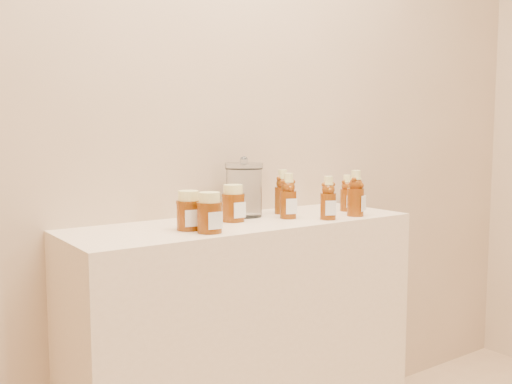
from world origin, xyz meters
TOP-DOWN VIEW (x-y plane):
  - wall_back at (0.00, 1.75)m, footprint 3.50×0.02m
  - display_table at (0.00, 1.55)m, footprint 1.20×0.40m
  - bear_bottle_back_left at (0.16, 1.52)m, footprint 0.07×0.07m
  - bear_bottle_back_mid at (0.22, 1.62)m, footprint 0.06×0.06m
  - bear_bottle_back_right at (0.46, 1.53)m, footprint 0.06×0.06m
  - bear_bottle_front_left at (0.26, 1.42)m, footprint 0.08×0.08m
  - bear_bottle_front_right at (0.39, 1.42)m, footprint 0.08×0.08m
  - honey_jar_left at (-0.23, 1.51)m, footprint 0.09×0.09m
  - honey_jar_back at (-0.03, 1.57)m, footprint 0.08×0.08m
  - honey_jar_front at (-0.21, 1.43)m, footprint 0.08×0.08m
  - glass_canister at (0.06, 1.64)m, footprint 0.16×0.16m

SIDE VIEW (x-z plane):
  - display_table at x=0.00m, z-range 0.00..0.90m
  - honey_jar_left at x=-0.23m, z-range 0.90..1.02m
  - honey_jar_front at x=-0.21m, z-range 0.90..1.02m
  - honey_jar_back at x=-0.03m, z-range 0.90..1.02m
  - bear_bottle_back_right at x=0.46m, z-range 0.90..1.06m
  - bear_bottle_front_left at x=0.26m, z-range 0.90..1.07m
  - bear_bottle_back_left at x=0.16m, z-range 0.90..1.08m
  - bear_bottle_back_mid at x=0.22m, z-range 0.90..1.08m
  - bear_bottle_front_right at x=0.39m, z-range 0.90..1.09m
  - glass_canister at x=0.06m, z-range 0.90..1.11m
  - wall_back at x=0.00m, z-range 0.00..2.70m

